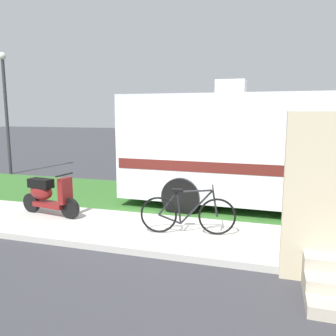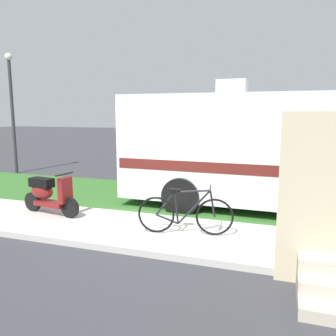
{
  "view_description": "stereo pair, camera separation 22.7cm",
  "coord_description": "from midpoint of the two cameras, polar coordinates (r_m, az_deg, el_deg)",
  "views": [
    {
      "loc": [
        2.5,
        -7.28,
        2.39
      ],
      "look_at": [
        0.19,
        0.3,
        1.1
      ],
      "focal_mm": 36.89,
      "sensor_mm": 36.0,
      "label": 1
    },
    {
      "loc": [
        2.72,
        -7.21,
        2.39
      ],
      "look_at": [
        0.19,
        0.3,
        1.1
      ],
      "focal_mm": 36.89,
      "sensor_mm": 36.0,
      "label": 2
    }
  ],
  "objects": [
    {
      "name": "sidewalk",
      "position": [
        6.99,
        -6.11,
        -10.3
      ],
      "size": [
        24.0,
        2.0,
        0.12
      ],
      "color": "beige",
      "rests_on": "ground"
    },
    {
      "name": "bicycle",
      "position": [
        6.52,
        2.26,
        -7.54
      ],
      "size": [
        1.77,
        0.53,
        0.9
      ],
      "color": "black",
      "rests_on": "ground"
    },
    {
      "name": "street_lamp_post",
      "position": [
        14.65,
        -25.66,
        9.77
      ],
      "size": [
        0.28,
        0.28,
        4.57
      ],
      "color": "#333338",
      "rests_on": "ground"
    },
    {
      "name": "motorhome_rv",
      "position": [
        8.71,
        17.29,
        3.41
      ],
      "size": [
        7.33,
        2.81,
        3.3
      ],
      "color": "silver",
      "rests_on": "ground"
    },
    {
      "name": "scooter",
      "position": [
        8.16,
        -20.02,
        -4.16
      ],
      "size": [
        1.57,
        0.55,
        0.97
      ],
      "color": "black",
      "rests_on": "ground"
    },
    {
      "name": "grass_strip",
      "position": [
        9.42,
        0.34,
        -5.19
      ],
      "size": [
        24.0,
        3.4,
        0.08
      ],
      "color": "#336628",
      "rests_on": "ground"
    },
    {
      "name": "ground_plane",
      "position": [
        8.06,
        -2.74,
        -8.01
      ],
      "size": [
        80.0,
        80.0,
        0.0
      ],
      "primitive_type": "plane",
      "color": "#38383D"
    }
  ]
}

